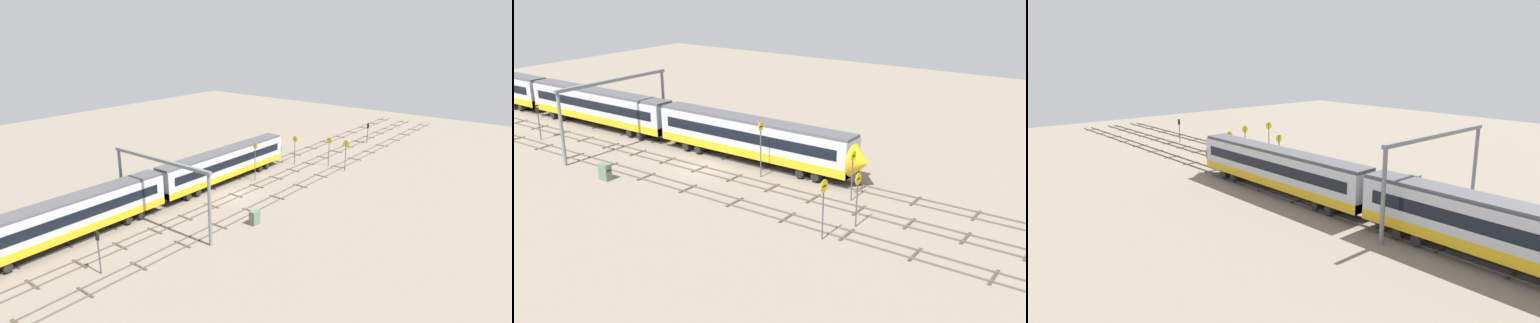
% 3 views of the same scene
% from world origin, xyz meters
% --- Properties ---
extents(ground_plane, '(141.33, 141.33, 0.00)m').
position_xyz_m(ground_plane, '(0.00, 0.00, 0.00)').
color(ground_plane, gray).
extents(track_near_foreground, '(125.33, 2.40, 0.16)m').
position_xyz_m(track_near_foreground, '(0.00, -4.84, 0.07)').
color(track_near_foreground, '#59544C').
rests_on(track_near_foreground, ground).
extents(track_second_near, '(125.33, 2.40, 0.16)m').
position_xyz_m(track_second_near, '(0.00, 0.00, 0.07)').
color(track_second_near, '#59544C').
rests_on(track_second_near, ground).
extents(track_with_train, '(125.33, 2.40, 0.16)m').
position_xyz_m(track_with_train, '(0.00, 4.84, 0.07)').
color(track_with_train, '#59544C').
rests_on(track_with_train, ground).
extents(train, '(75.20, 3.24, 4.80)m').
position_xyz_m(train, '(-20.86, 4.84, 2.66)').
color(train, '#B7BCC6').
rests_on(train, ground).
extents(overhead_gantry, '(0.40, 15.45, 8.16)m').
position_xyz_m(overhead_gantry, '(-12.49, 0.14, 6.01)').
color(overhead_gantry, slate).
rests_on(overhead_gantry, ground).
extents(speed_sign_near_foreground, '(0.14, 1.06, 5.02)m').
position_xyz_m(speed_sign_near_foreground, '(18.70, -6.57, 3.37)').
color(speed_sign_near_foreground, '#4C4C51').
rests_on(speed_sign_near_foreground, ground).
extents(speed_sign_mid_trackside, '(0.14, 0.87, 5.73)m').
position_xyz_m(speed_sign_mid_trackside, '(6.62, 1.87, 3.64)').
color(speed_sign_mid_trackside, '#4C4C51').
rests_on(speed_sign_mid_trackside, ground).
extents(speed_sign_far_trackside, '(0.14, 0.99, 4.71)m').
position_xyz_m(speed_sign_far_trackside, '(19.79, -3.02, 3.13)').
color(speed_sign_far_trackside, '#4C4C51').
rests_on(speed_sign_far_trackside, ground).
extents(speed_sign_distant_end, '(0.14, 0.99, 4.78)m').
position_xyz_m(speed_sign_distant_end, '(16.90, 1.70, 3.18)').
color(speed_sign_distant_end, '#4C4C51').
rests_on(speed_sign_distant_end, ground).
extents(signal_light_trackside_approach, '(0.31, 0.32, 3.95)m').
position_xyz_m(signal_light_trackside_approach, '(36.92, -1.81, 2.62)').
color(signal_light_trackside_approach, '#4C4C51').
rests_on(signal_light_trackside_approach, ground).
extents(signal_light_trackside_departure, '(0.31, 0.32, 4.34)m').
position_xyz_m(signal_light_trackside_departure, '(-22.90, -3.16, 2.86)').
color(signal_light_trackside_departure, '#4C4C51').
rests_on(signal_light_trackside_departure, ground).
extents(relay_cabinet, '(1.22, 0.74, 1.68)m').
position_xyz_m(relay_cabinet, '(-5.58, -7.69, 0.84)').
color(relay_cabinet, '#597259').
rests_on(relay_cabinet, ground).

